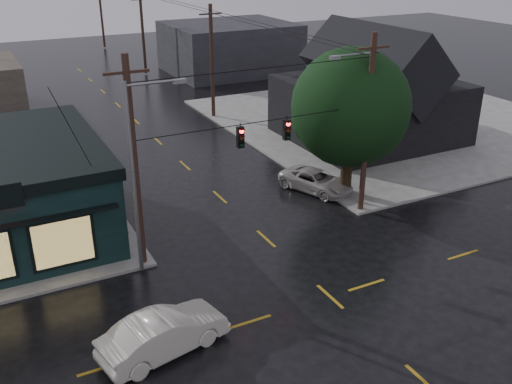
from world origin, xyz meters
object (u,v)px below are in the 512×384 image
corner_tree (351,108)px  utility_pole_ne (360,211)px  utility_pole_nw (144,264)px  suv_silver (316,181)px  sedan_cream (164,333)px

corner_tree → utility_pole_ne: size_ratio=0.88×
utility_pole_nw → utility_pole_ne: size_ratio=1.00×
corner_tree → suv_silver: size_ratio=1.85×
corner_tree → utility_pole_nw: (-13.50, -2.25, -5.54)m
corner_tree → suv_silver: (-1.23, 1.39, -4.87)m
utility_pole_nw → sedan_cream: size_ratio=2.02×
corner_tree → utility_pole_ne: (-0.50, -2.25, -5.54)m
utility_pole_nw → suv_silver: 12.82m
utility_pole_ne → corner_tree: bearing=77.5°
utility_pole_ne → suv_silver: utility_pole_ne is taller
corner_tree → utility_pole_nw: size_ratio=0.88×
corner_tree → sedan_cream: (-14.69, -8.89, -4.71)m
suv_silver → utility_pole_nw: bearing=175.3°
utility_pole_ne → suv_silver: 3.77m
corner_tree → utility_pole_ne: corner_tree is taller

